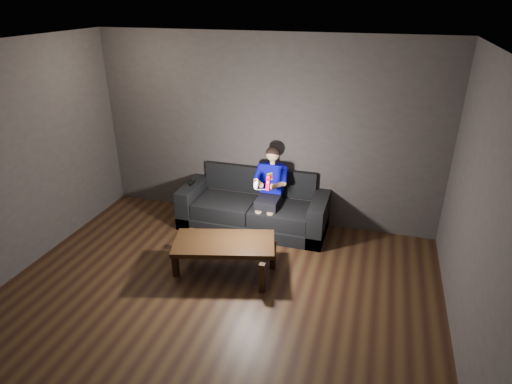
% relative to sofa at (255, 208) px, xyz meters
% --- Properties ---
extents(floor, '(5.00, 5.00, 0.00)m').
position_rel_sofa_xyz_m(floor, '(0.06, -2.20, -0.27)').
color(floor, black).
rests_on(floor, ground).
extents(back_wall, '(5.00, 0.04, 2.70)m').
position_rel_sofa_xyz_m(back_wall, '(0.06, 0.30, 1.08)').
color(back_wall, '#332D2D').
rests_on(back_wall, ground).
extents(right_wall, '(0.04, 5.00, 2.70)m').
position_rel_sofa_xyz_m(right_wall, '(2.56, -2.20, 1.08)').
color(right_wall, '#332D2D').
rests_on(right_wall, ground).
extents(ceiling, '(5.00, 5.00, 0.02)m').
position_rel_sofa_xyz_m(ceiling, '(0.06, -2.20, 2.43)').
color(ceiling, silver).
rests_on(ceiling, back_wall).
extents(sofa, '(2.12, 0.91, 0.82)m').
position_rel_sofa_xyz_m(sofa, '(0.00, 0.00, 0.00)').
color(sofa, black).
rests_on(sofa, floor).
extents(child, '(0.47, 0.57, 1.15)m').
position_rel_sofa_xyz_m(child, '(0.24, -0.05, 0.45)').
color(child, black).
rests_on(child, sofa).
extents(wii_remote_red, '(0.05, 0.08, 0.20)m').
position_rel_sofa_xyz_m(wii_remote_red, '(0.33, -0.50, 0.66)').
color(wii_remote_red, '#DC0033').
rests_on(wii_remote_red, child).
extents(nunchuk_white, '(0.07, 0.10, 0.16)m').
position_rel_sofa_xyz_m(nunchuk_white, '(0.16, -0.49, 0.62)').
color(nunchuk_white, white).
rests_on(nunchuk_white, child).
extents(wii_remote_black, '(0.05, 0.17, 0.03)m').
position_rel_sofa_xyz_m(wii_remote_black, '(-0.95, -0.08, 0.33)').
color(wii_remote_black, black).
rests_on(wii_remote_black, sofa).
extents(coffee_table, '(1.32, 0.89, 0.44)m').
position_rel_sofa_xyz_m(coffee_table, '(-0.01, -1.25, 0.11)').
color(coffee_table, black).
rests_on(coffee_table, floor).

